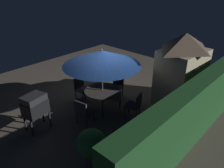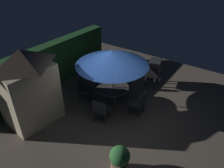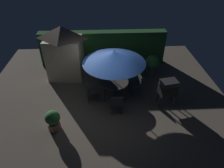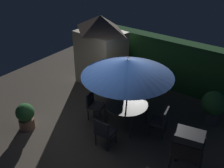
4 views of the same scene
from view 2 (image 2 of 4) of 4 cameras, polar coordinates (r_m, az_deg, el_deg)
ground_plane at (r=7.85m, az=1.07°, el=-8.09°), size 11.00×11.00×0.00m
hedge_backdrop at (r=9.42m, az=-16.84°, el=4.57°), size 6.78×0.51×1.87m
garden_shed at (r=7.36m, az=-21.79°, el=-0.71°), size 1.87×1.47×2.66m
patio_table at (r=7.93m, az=0.03°, el=-1.18°), size 1.27×1.27×0.78m
patio_umbrella at (r=7.32m, az=0.04°, el=7.06°), size 2.60×2.60×2.27m
bbq_grill at (r=9.25m, az=11.41°, el=4.24°), size 0.78×0.63×1.20m
chair_near_shed at (r=8.40m, az=-7.97°, el=-1.02°), size 0.59×0.59×0.90m
chair_far_side at (r=7.24m, az=-3.09°, el=-6.83°), size 0.56×0.56×0.90m
chair_toward_hedge at (r=7.59m, az=7.24°, el=-4.98°), size 0.47×0.48×0.90m
chair_toward_house at (r=8.88m, az=2.86°, el=1.22°), size 0.54×0.54×0.90m
potted_plant_by_shed at (r=5.88m, az=2.09°, el=-19.59°), size 0.55×0.55×0.84m
potted_plant_by_grill at (r=10.27m, az=-1.10°, el=6.47°), size 0.74×0.74×1.07m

